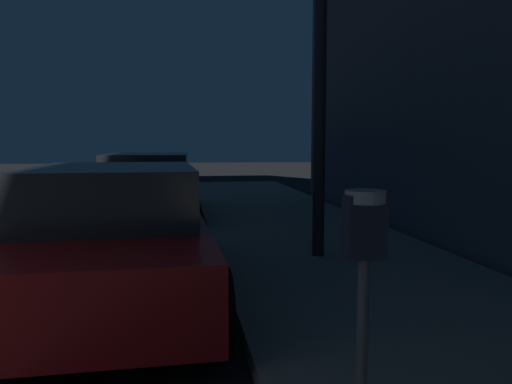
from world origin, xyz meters
The scene contains 3 objects.
parking_meter centered at (4.36, 0.94, 1.14)m, with size 0.19×0.19×1.30m.
car_red centered at (2.85, 3.96, 0.71)m, with size 2.12×4.31×1.43m.
car_yellow_cab centered at (2.85, 9.69, 0.72)m, with size 2.22×4.57×1.43m.
Camera 1 is at (3.51, -1.27, 1.67)m, focal length 35.33 mm.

